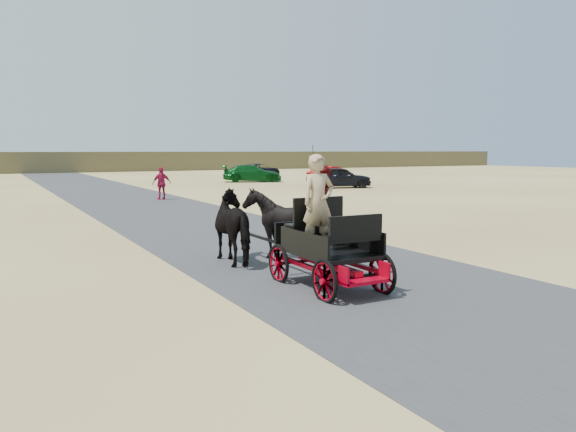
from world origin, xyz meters
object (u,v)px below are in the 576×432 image
horse_right (280,223)px  pedestrian (162,183)px  horse_left (238,226)px  car_a (340,177)px  car_b (331,175)px  carriage (328,269)px  car_c (252,173)px  car_d (259,171)px

horse_right → pedestrian: size_ratio=0.98×
horse_left → car_a: 26.33m
horse_left → horse_right: bearing=-180.0°
pedestrian → car_b: (15.02, 6.93, -0.17)m
pedestrian → horse_right: bearing=77.8°
carriage → car_a: (15.97, 23.50, 0.37)m
horse_left → car_c: horse_left is taller
horse_right → car_a: 25.65m
carriage → car_c: 35.76m
pedestrian → car_c: 17.04m
car_a → carriage: bearing=161.0°
pedestrian → car_b: 16.54m
horse_left → car_c: 33.24m
horse_left → horse_right: horse_right is taller
carriage → car_d: (17.17, 39.04, 0.32)m
car_d → horse_left: bearing=127.1°
carriage → car_d: 42.65m
car_a → car_d: car_a is taller
pedestrian → car_a: bearing=-171.7°
car_d → car_a: bearing=148.9°
car_b → car_c: (-3.84, 5.94, 0.01)m
car_c → car_d: (3.45, 6.01, -0.02)m
horse_left → pedestrian: (3.09, 17.16, 0.02)m
carriage → car_b: 32.28m
carriage → car_b: (17.55, 27.09, 0.33)m
car_a → car_c: bearing=28.5°
car_a → car_c: (-2.26, 9.53, -0.03)m
horse_left → car_b: horse_left is taller
pedestrian → carriage: bearing=77.2°
pedestrian → car_c: size_ratio=0.36×
horse_right → car_a: bearing=-127.0°
horse_left → car_c: size_ratio=0.42×
car_c → car_d: car_c is taller
car_b → car_c: car_c is taller
horse_right → car_c: (13.17, 30.03, -0.15)m
carriage → car_b: size_ratio=0.57×
car_a → car_b: size_ratio=1.02×
car_b → carriage: bearing=127.0°
carriage → horse_right: bearing=79.6°
pedestrian → car_d: pedestrian is taller
horse_right → car_b: 29.49m
horse_left → car_d: size_ratio=0.41×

